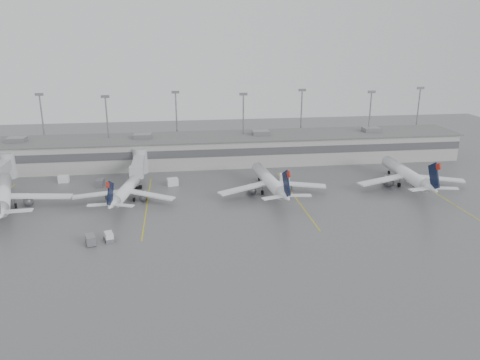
{
  "coord_description": "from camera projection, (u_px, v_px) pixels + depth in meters",
  "views": [
    {
      "loc": [
        -9.92,
        -78.57,
        37.95
      ],
      "look_at": [
        4.08,
        24.0,
        5.0
      ],
      "focal_mm": 35.0,
      "sensor_mm": 36.0,
      "label": 1
    }
  ],
  "objects": [
    {
      "name": "jet_mid_right",
      "position": [
        270.0,
        181.0,
        114.01
      ],
      "size": [
        26.99,
        30.36,
        9.82
      ],
      "rotation": [
        0.0,
        0.0,
        0.09
      ],
      "color": "white",
      "rests_on": "ground"
    },
    {
      "name": "gse_uld_a",
      "position": [
        64.0,
        179.0,
        122.97
      ],
      "size": [
        2.65,
        1.79,
        1.86
      ],
      "primitive_type": "cube",
      "rotation": [
        0.0,
        0.0,
        0.01
      ],
      "color": "silver",
      "rests_on": "ground"
    },
    {
      "name": "gse_uld_b",
      "position": [
        173.0,
        182.0,
        120.42
      ],
      "size": [
        3.03,
        2.32,
        1.93
      ],
      "primitive_type": "cube",
      "rotation": [
        0.0,
        0.0,
        0.2
      ],
      "color": "silver",
      "rests_on": "ground"
    },
    {
      "name": "gse_uld_c",
      "position": [
        285.0,
        177.0,
        124.64
      ],
      "size": [
        2.88,
        2.16,
        1.86
      ],
      "primitive_type": "cube",
      "rotation": [
        0.0,
        0.0,
        -0.17
      ],
      "color": "silver",
      "rests_on": "ground"
    },
    {
      "name": "jet_far_left",
      "position": [
        3.0,
        195.0,
        103.83
      ],
      "size": [
        27.91,
        31.74,
        10.55
      ],
      "rotation": [
        0.0,
        0.0,
        0.29
      ],
      "color": "white",
      "rests_on": "ground"
    },
    {
      "name": "baggage_tug",
      "position": [
        109.0,
        237.0,
        88.65
      ],
      "size": [
        2.37,
        3.0,
        1.7
      ],
      "rotation": [
        0.0,
        0.0,
        0.31
      ],
      "color": "silver",
      "rests_on": "ground"
    },
    {
      "name": "jet_far_right",
      "position": [
        407.0,
        174.0,
        119.32
      ],
      "size": [
        28.03,
        31.43,
        10.17
      ],
      "rotation": [
        0.0,
        0.0,
        -0.03
      ],
      "color": "white",
      "rests_on": "ground"
    },
    {
      "name": "jet_mid_left",
      "position": [
        126.0,
        190.0,
        108.98
      ],
      "size": [
        23.6,
        26.69,
        8.7
      ],
      "rotation": [
        0.0,
        0.0,
        -0.18
      ],
      "color": "white",
      "rests_on": "ground"
    },
    {
      "name": "cone_d",
      "position": [
        430.0,
        181.0,
        123.02
      ],
      "size": [
        0.44,
        0.44,
        0.7
      ],
      "primitive_type": "cone",
      "color": "#DB4E04",
      "rests_on": "ground"
    },
    {
      "name": "stand_markings",
      "position": [
        223.0,
        201.0,
        109.63
      ],
      "size": [
        105.25,
        40.0,
        0.01
      ],
      "color": "#C7B90B",
      "rests_on": "ground"
    },
    {
      "name": "terminal",
      "position": [
        211.0,
        149.0,
        140.45
      ],
      "size": [
        152.0,
        17.0,
        9.45
      ],
      "color": "#9C9C97",
      "rests_on": "ground"
    },
    {
      "name": "cone_b",
      "position": [
        130.0,
        183.0,
        121.78
      ],
      "size": [
        0.49,
        0.49,
        0.78
      ],
      "primitive_type": "cone",
      "color": "#DB4E04",
      "rests_on": "ground"
    },
    {
      "name": "ground",
      "position": [
        236.0,
        245.0,
        86.97
      ],
      "size": [
        260.0,
        260.0,
        0.0
      ],
      "primitive_type": "plane",
      "color": "#515153",
      "rests_on": "ground"
    },
    {
      "name": "baggage_cart",
      "position": [
        90.0,
        240.0,
        87.01
      ],
      "size": [
        2.4,
        3.19,
        1.82
      ],
      "rotation": [
        0.0,
        0.0,
        0.31
      ],
      "color": "slate",
      "rests_on": "ground"
    },
    {
      "name": "jet_bridge_left",
      "position": [
        3.0,
        168.0,
        121.82
      ],
      "size": [
        4.0,
        17.2,
        7.0
      ],
      "color": "#A4A7AA",
      "rests_on": "ground"
    },
    {
      "name": "cone_a",
      "position": [
        7.0,
        189.0,
        116.99
      ],
      "size": [
        0.49,
        0.49,
        0.78
      ],
      "primitive_type": "cone",
      "color": "#DB4E04",
      "rests_on": "ground"
    },
    {
      "name": "jet_bridge_right",
      "position": [
        139.0,
        164.0,
        126.32
      ],
      "size": [
        4.0,
        17.2,
        7.0
      ],
      "color": "#A4A7AA",
      "rests_on": "ground"
    },
    {
      "name": "light_masts",
      "position": [
        209.0,
        120.0,
        143.51
      ],
      "size": [
        142.4,
        8.0,
        20.6
      ],
      "color": "gray",
      "rests_on": "ground"
    },
    {
      "name": "cone_c",
      "position": [
        285.0,
        184.0,
        120.7
      ],
      "size": [
        0.46,
        0.46,
        0.73
      ],
      "primitive_type": "cone",
      "color": "#DB4E04",
      "rests_on": "ground"
    },
    {
      "name": "gse_loader",
      "position": [
        100.0,
        183.0,
        120.08
      ],
      "size": [
        2.11,
        3.04,
        1.78
      ],
      "primitive_type": "cube",
      "rotation": [
        0.0,
        0.0,
        -0.12
      ],
      "color": "slate",
      "rests_on": "ground"
    }
  ]
}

